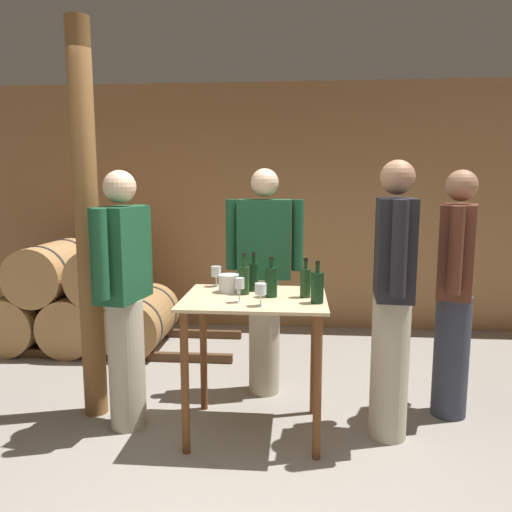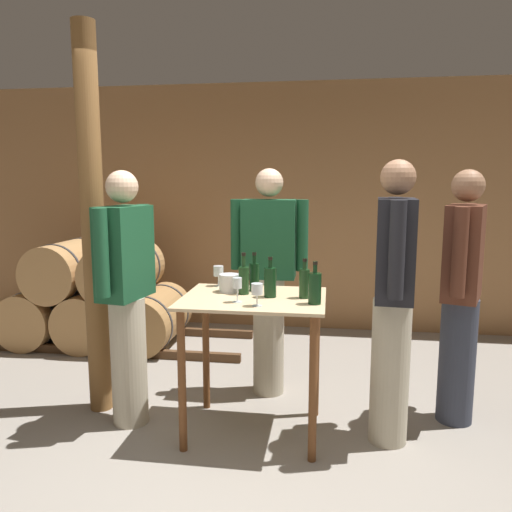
{
  "view_description": "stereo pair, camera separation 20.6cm",
  "coord_description": "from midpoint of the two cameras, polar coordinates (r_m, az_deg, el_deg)",
  "views": [
    {
      "loc": [
        0.21,
        -2.57,
        1.66
      ],
      "look_at": [
        -0.05,
        0.63,
        1.17
      ],
      "focal_mm": 35.0,
      "sensor_mm": 36.0,
      "label": 1
    },
    {
      "loc": [
        0.42,
        -2.55,
        1.66
      ],
      "look_at": [
        -0.05,
        0.63,
        1.17
      ],
      "focal_mm": 35.0,
      "sensor_mm": 36.0,
      "label": 2
    }
  ],
  "objects": [
    {
      "name": "ground_plane",
      "position": [
        3.07,
        1.32,
        -24.07
      ],
      "size": [
        14.0,
        14.0,
        0.0
      ],
      "primitive_type": "plane",
      "color": "gray"
    },
    {
      "name": "back_wall",
      "position": [
        5.56,
        5.2,
        5.47
      ],
      "size": [
        8.4,
        0.05,
        2.7
      ],
      "color": "#996B42",
      "rests_on": "ground_plane"
    },
    {
      "name": "barrel_rack",
      "position": [
        5.32,
        -16.68,
        -4.66
      ],
      "size": [
        3.1,
        0.89,
        1.06
      ],
      "color": "#4C331E",
      "rests_on": "ground_plane"
    },
    {
      "name": "tasting_table",
      "position": [
        3.25,
        1.57,
        -8.09
      ],
      "size": [
        0.91,
        0.72,
        0.92
      ],
      "color": "#D1B284",
      "rests_on": "ground_plane"
    },
    {
      "name": "wooden_post",
      "position": [
        3.62,
        -16.61,
        3.44
      ],
      "size": [
        0.16,
        0.16,
        2.7
      ],
      "color": "brown",
      "rests_on": "ground_plane"
    },
    {
      "name": "wine_bottle_far_left",
      "position": [
        3.25,
        0.39,
        -2.65
      ],
      "size": [
        0.07,
        0.07,
        0.27
      ],
      "color": "#193819",
      "rests_on": "tasting_table"
    },
    {
      "name": "wine_bottle_left",
      "position": [
        3.35,
        1.56,
        -2.29
      ],
      "size": [
        0.07,
        0.07,
        0.26
      ],
      "color": "black",
      "rests_on": "tasting_table"
    },
    {
      "name": "wine_bottle_center",
      "position": [
        3.18,
        3.49,
        -2.94
      ],
      "size": [
        0.08,
        0.08,
        0.26
      ],
      "color": "black",
      "rests_on": "tasting_table"
    },
    {
      "name": "wine_bottle_right",
      "position": [
        3.17,
        7.41,
        -3.02
      ],
      "size": [
        0.07,
        0.07,
        0.25
      ],
      "color": "#193819",
      "rests_on": "tasting_table"
    },
    {
      "name": "wine_bottle_far_right",
      "position": [
        3.03,
        8.68,
        -3.6
      ],
      "size": [
        0.08,
        0.08,
        0.26
      ],
      "color": "black",
      "rests_on": "tasting_table"
    },
    {
      "name": "wine_glass_near_left",
      "position": [
        3.51,
        -2.65,
        -1.8
      ],
      "size": [
        0.07,
        0.07,
        0.14
      ],
      "color": "silver",
      "rests_on": "tasting_table"
    },
    {
      "name": "wine_glass_near_center",
      "position": [
        3.04,
        -0.23,
        -3.27
      ],
      "size": [
        0.06,
        0.06,
        0.15
      ],
      "color": "silver",
      "rests_on": "tasting_table"
    },
    {
      "name": "wine_glass_near_right",
      "position": [
        2.95,
        2.04,
        -3.89
      ],
      "size": [
        0.07,
        0.07,
        0.14
      ],
      "color": "silver",
      "rests_on": "tasting_table"
    },
    {
      "name": "ice_bucket",
      "position": [
        3.33,
        -1.3,
        -3.11
      ],
      "size": [
        0.14,
        0.14,
        0.12
      ],
      "color": "silver",
      "rests_on": "tasting_table"
    },
    {
      "name": "person_host",
      "position": [
        3.41,
        -12.96,
        -4.17
      ],
      "size": [
        0.29,
        0.58,
        1.72
      ],
      "color": "#B7AD93",
      "rests_on": "ground_plane"
    },
    {
      "name": "person_visitor_with_scarf",
      "position": [
        3.82,
        3.03,
        -2.4
      ],
      "size": [
        0.59,
        0.24,
        1.74
      ],
      "color": "#B7AD93",
      "rests_on": "ground_plane"
    },
    {
      "name": "person_visitor_bearded",
      "position": [
        3.22,
        17.18,
        -4.51
      ],
      "size": [
        0.25,
        0.59,
        1.78
      ],
      "color": "#B7AD93",
      "rests_on": "ground_plane"
    },
    {
      "name": "person_visitor_near_door",
      "position": [
        3.66,
        23.93,
        -3.78
      ],
      "size": [
        0.34,
        0.56,
        1.73
      ],
      "color": "#333847",
      "rests_on": "ground_plane"
    }
  ]
}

